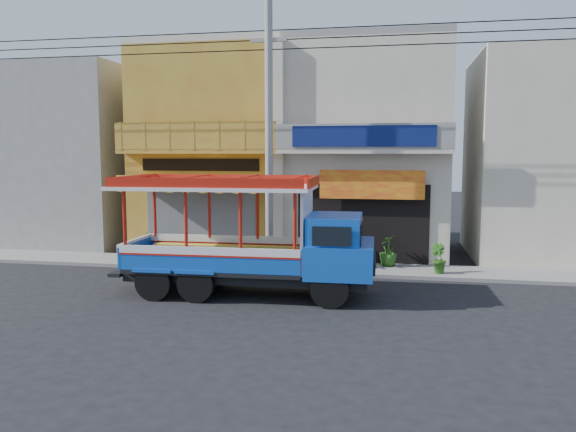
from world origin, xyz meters
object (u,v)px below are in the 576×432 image
Objects in this scene: songthaew_truck at (265,239)px; potted_plant_c at (388,250)px; potted_plant_b at (438,258)px; utility_pole at (273,121)px; potted_plant_a at (353,253)px; green_sign at (154,248)px.

songthaew_truck is 5.53m from potted_plant_c.
potted_plant_b is 1.81m from potted_plant_c.
potted_plant_b is (5.37, 0.32, -4.43)m from utility_pole.
songthaew_truck reaches higher than potted_plant_b.
potted_plant_a is 1.01× the size of potted_plant_b.
potted_plant_b is (2.77, -0.41, -0.01)m from potted_plant_a.
utility_pole is at bearing -11.18° from green_sign.
songthaew_truck is at bearing -36.86° from potted_plant_c.
potted_plant_c is (3.77, 1.17, -4.37)m from utility_pole.
potted_plant_a is at bearing 60.57° from songthaew_truck.
green_sign is (-4.73, 0.93, -4.52)m from utility_pole.
utility_pole is at bearing -71.73° from potted_plant_c.
potted_plant_a reaches higher than potted_plant_b.
utility_pole is 3.87× the size of songthaew_truck.
songthaew_truck is at bearing -168.07° from potted_plant_a.
potted_plant_c is (8.49, 0.23, 0.15)m from green_sign.
utility_pole is 30.01× the size of green_sign.
potted_plant_b is at bearing -3.47° from green_sign.
potted_plant_c reaches higher than potted_plant_b.
green_sign is at bearing 129.81° from potted_plant_a.
potted_plant_a reaches higher than green_sign.
potted_plant_a is at bearing -68.58° from potted_plant_c.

